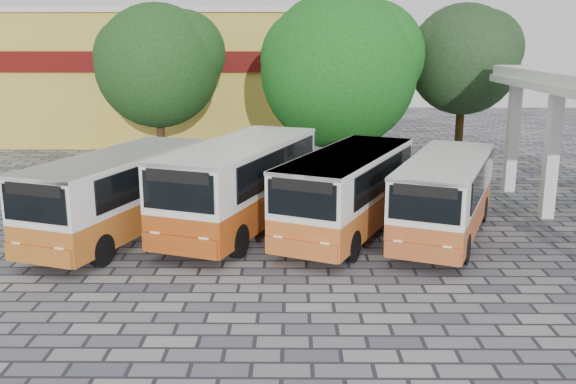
{
  "coord_description": "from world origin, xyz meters",
  "views": [
    {
      "loc": [
        -1.65,
        -17.11,
        6.59
      ],
      "look_at": [
        -1.82,
        3.93,
        1.5
      ],
      "focal_mm": 40.0,
      "sensor_mm": 36.0,
      "label": 1
    }
  ],
  "objects_px": {
    "bus_far_right": "(446,192)",
    "bus_centre_right": "(348,188)",
    "bus_centre_left": "(241,180)",
    "bus_far_left": "(118,190)"
  },
  "relations": [
    {
      "from": "bus_far_left",
      "to": "bus_far_right",
      "type": "height_order",
      "value": "bus_far_left"
    },
    {
      "from": "bus_far_left",
      "to": "bus_centre_right",
      "type": "xyz_separation_m",
      "value": [
        7.66,
        0.44,
        -0.0
      ]
    },
    {
      "from": "bus_far_left",
      "to": "bus_far_right",
      "type": "xyz_separation_m",
      "value": [
        10.89,
        0.14,
        -0.07
      ]
    },
    {
      "from": "bus_far_left",
      "to": "bus_centre_left",
      "type": "height_order",
      "value": "bus_centre_left"
    },
    {
      "from": "bus_centre_left",
      "to": "bus_centre_right",
      "type": "xyz_separation_m",
      "value": [
        3.67,
        -0.57,
        -0.14
      ]
    },
    {
      "from": "bus_centre_left",
      "to": "bus_far_right",
      "type": "height_order",
      "value": "bus_centre_left"
    },
    {
      "from": "bus_centre_left",
      "to": "bus_far_right",
      "type": "bearing_deg",
      "value": 12.84
    },
    {
      "from": "bus_far_left",
      "to": "bus_centre_left",
      "type": "relative_size",
      "value": 0.92
    },
    {
      "from": "bus_far_right",
      "to": "bus_centre_right",
      "type": "bearing_deg",
      "value": -163.19
    },
    {
      "from": "bus_centre_left",
      "to": "bus_centre_right",
      "type": "bearing_deg",
      "value": 11.2
    }
  ]
}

